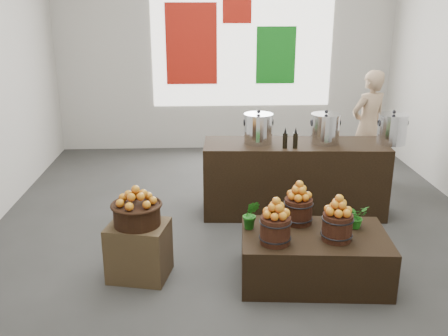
{
  "coord_description": "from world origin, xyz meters",
  "views": [
    {
      "loc": [
        -0.46,
        -5.54,
        2.6
      ],
      "look_at": [
        -0.21,
        -0.4,
        0.88
      ],
      "focal_mm": 40.0,
      "sensor_mm": 36.0,
      "label": 1
    }
  ],
  "objects_px": {
    "wicker_basket": "(137,215)",
    "display_table": "(314,257)",
    "crate": "(139,250)",
    "shopper": "(368,126)",
    "counter": "(294,178)",
    "stock_pot_center": "(325,129)",
    "stock_pot_left": "(258,129)",
    "stock_pot_right": "(392,130)"
  },
  "relations": [
    {
      "from": "wicker_basket",
      "to": "display_table",
      "type": "height_order",
      "value": "wicker_basket"
    },
    {
      "from": "display_table",
      "to": "stock_pot_left",
      "type": "xyz_separation_m",
      "value": [
        -0.37,
        1.68,
        0.86
      ]
    },
    {
      "from": "display_table",
      "to": "counter",
      "type": "distance_m",
      "value": 1.67
    },
    {
      "from": "counter",
      "to": "shopper",
      "type": "height_order",
      "value": "shopper"
    },
    {
      "from": "stock_pot_left",
      "to": "stock_pot_right",
      "type": "height_order",
      "value": "same"
    },
    {
      "from": "wicker_basket",
      "to": "stock_pot_left",
      "type": "xyz_separation_m",
      "value": [
        1.34,
        1.54,
        0.44
      ]
    },
    {
      "from": "stock_pot_right",
      "to": "shopper",
      "type": "height_order",
      "value": "shopper"
    },
    {
      "from": "counter",
      "to": "stock_pot_left",
      "type": "xyz_separation_m",
      "value": [
        -0.46,
        0.03,
        0.64
      ]
    },
    {
      "from": "stock_pot_right",
      "to": "crate",
      "type": "bearing_deg",
      "value": -154.13
    },
    {
      "from": "wicker_basket",
      "to": "stock_pot_right",
      "type": "relative_size",
      "value": 1.28
    },
    {
      "from": "crate",
      "to": "stock_pot_center",
      "type": "bearing_deg",
      "value": 34.7
    },
    {
      "from": "display_table",
      "to": "shopper",
      "type": "height_order",
      "value": "shopper"
    },
    {
      "from": "wicker_basket",
      "to": "stock_pot_center",
      "type": "relative_size",
      "value": 1.28
    },
    {
      "from": "crate",
      "to": "shopper",
      "type": "distance_m",
      "value": 4.19
    },
    {
      "from": "display_table",
      "to": "crate",
      "type": "bearing_deg",
      "value": -179.91
    },
    {
      "from": "wicker_basket",
      "to": "shopper",
      "type": "xyz_separation_m",
      "value": [
        3.13,
        2.73,
        0.17
      ]
    },
    {
      "from": "display_table",
      "to": "shopper",
      "type": "relative_size",
      "value": 0.83
    },
    {
      "from": "display_table",
      "to": "shopper",
      "type": "xyz_separation_m",
      "value": [
        1.42,
        2.87,
        0.6
      ]
    },
    {
      "from": "stock_pot_right",
      "to": "display_table",
      "type": "bearing_deg",
      "value": -128.95
    },
    {
      "from": "shopper",
      "to": "counter",
      "type": "bearing_deg",
      "value": 18.26
    },
    {
      "from": "shopper",
      "to": "crate",
      "type": "bearing_deg",
      "value": 16.91
    },
    {
      "from": "stock_pot_center",
      "to": "shopper",
      "type": "xyz_separation_m",
      "value": [
        0.97,
        1.24,
        -0.27
      ]
    },
    {
      "from": "display_table",
      "to": "wicker_basket",
      "type": "bearing_deg",
      "value": -179.91
    },
    {
      "from": "stock_pot_left",
      "to": "stock_pot_center",
      "type": "relative_size",
      "value": 1.0
    },
    {
      "from": "crate",
      "to": "shopper",
      "type": "height_order",
      "value": "shopper"
    },
    {
      "from": "crate",
      "to": "counter",
      "type": "distance_m",
      "value": 2.36
    },
    {
      "from": "stock_pot_left",
      "to": "crate",
      "type": "bearing_deg",
      "value": -130.85
    },
    {
      "from": "counter",
      "to": "shopper",
      "type": "distance_m",
      "value": 1.84
    },
    {
      "from": "crate",
      "to": "stock_pot_right",
      "type": "xyz_separation_m",
      "value": [
        2.98,
        1.45,
        0.82
      ]
    },
    {
      "from": "stock_pot_center",
      "to": "crate",
      "type": "bearing_deg",
      "value": -145.3
    },
    {
      "from": "display_table",
      "to": "stock_pot_right",
      "type": "relative_size",
      "value": 3.98
    },
    {
      "from": "wicker_basket",
      "to": "shopper",
      "type": "height_order",
      "value": "shopper"
    },
    {
      "from": "crate",
      "to": "counter",
      "type": "xyz_separation_m",
      "value": [
        1.8,
        1.52,
        0.18
      ]
    },
    {
      "from": "crate",
      "to": "shopper",
      "type": "bearing_deg",
      "value": 41.17
    },
    {
      "from": "crate",
      "to": "wicker_basket",
      "type": "bearing_deg",
      "value": 0.0
    },
    {
      "from": "wicker_basket",
      "to": "counter",
      "type": "bearing_deg",
      "value": 40.14
    },
    {
      "from": "stock_pot_left",
      "to": "stock_pot_right",
      "type": "relative_size",
      "value": 1.0
    },
    {
      "from": "crate",
      "to": "wicker_basket",
      "type": "relative_size",
      "value": 1.25
    },
    {
      "from": "wicker_basket",
      "to": "stock_pot_left",
      "type": "distance_m",
      "value": 2.09
    },
    {
      "from": "stock_pot_right",
      "to": "stock_pot_center",
      "type": "bearing_deg",
      "value": 176.63
    },
    {
      "from": "stock_pot_center",
      "to": "counter",
      "type": "bearing_deg",
      "value": 176.63
    },
    {
      "from": "display_table",
      "to": "stock_pot_center",
      "type": "height_order",
      "value": "stock_pot_center"
    }
  ]
}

